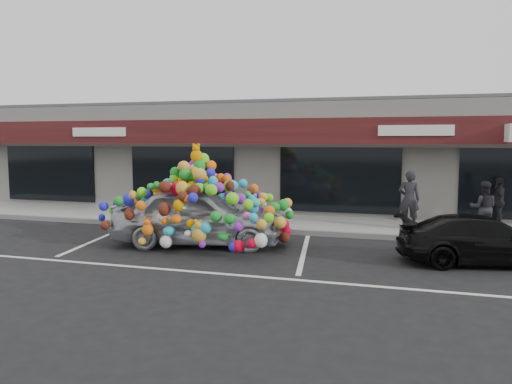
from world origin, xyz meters
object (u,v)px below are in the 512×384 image
(pedestrian_b, at_px, (483,208))
(toy_car, at_px, (198,210))
(black_sedan, at_px, (484,240))
(pedestrian_a, at_px, (409,199))
(pedestrian_c, at_px, (499,201))

(pedestrian_b, bearing_deg, toy_car, 23.45)
(pedestrian_b, bearing_deg, black_sedan, 83.73)
(pedestrian_a, relative_size, pedestrian_b, 1.16)
(black_sedan, height_order, pedestrian_a, pedestrian_a)
(black_sedan, xyz_separation_m, pedestrian_c, (1.08, 4.76, 0.36))
(black_sedan, bearing_deg, pedestrian_a, 12.24)
(black_sedan, bearing_deg, pedestrian_b, -19.29)
(pedestrian_a, relative_size, pedestrian_c, 1.14)
(black_sedan, distance_m, pedestrian_a, 4.01)
(black_sedan, bearing_deg, pedestrian_c, -24.58)
(toy_car, xyz_separation_m, pedestrian_a, (5.46, 3.58, 0.07))
(black_sedan, relative_size, pedestrian_c, 2.51)
(pedestrian_a, distance_m, pedestrian_b, 2.10)
(pedestrian_b, height_order, pedestrian_c, pedestrian_c)
(black_sedan, height_order, pedestrian_c, pedestrian_c)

